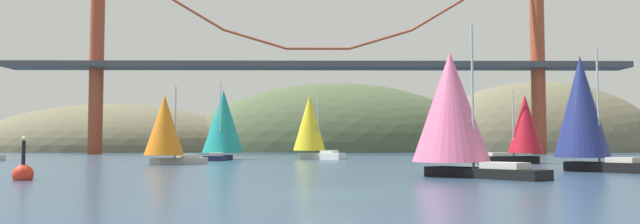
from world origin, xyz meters
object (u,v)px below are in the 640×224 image
sailboat_pink_spinnaker (452,110)px  sailboat_navy_sail (583,110)px  channel_buoy (23,173)px  sailboat_crimson_sail (523,127)px  sailboat_orange_sail (166,128)px  sailboat_yellow_sail (310,125)px  sailboat_teal_sail (223,123)px

sailboat_pink_spinnaker → sailboat_navy_sail: sailboat_pink_spinnaker is taller
channel_buoy → sailboat_crimson_sail: bearing=36.6°
sailboat_navy_sail → channel_buoy: (-35.50, -10.33, -4.12)m
sailboat_orange_sail → sailboat_crimson_sail: bearing=4.5°
sailboat_yellow_sail → channel_buoy: size_ratio=3.34×
channel_buoy → sailboat_orange_sail: bearing=86.9°
sailboat_navy_sail → channel_buoy: sailboat_navy_sail is taller
sailboat_crimson_sail → sailboat_pink_spinnaker: bearing=-118.2°
sailboat_crimson_sail → sailboat_navy_sail: bearing=-96.0°
sailboat_orange_sail → sailboat_teal_sail: sailboat_teal_sail is taller
sailboat_pink_spinnaker → sailboat_orange_sail: 31.39m
sailboat_yellow_sail → channel_buoy: (-15.27, -45.43, -4.18)m
sailboat_navy_sail → channel_buoy: bearing=-163.8°
sailboat_navy_sail → sailboat_yellow_sail: sailboat_yellow_sail is taller
sailboat_orange_sail → sailboat_pink_spinnaker: bearing=-42.8°
sailboat_yellow_sail → sailboat_navy_sail: bearing=-60.0°
sailboat_orange_sail → sailboat_navy_sail: size_ratio=0.88×
sailboat_yellow_sail → sailboat_crimson_sail: bearing=-38.7°
sailboat_pink_spinnaker → sailboat_crimson_sail: sailboat_pink_spinnaker is taller
sailboat_orange_sail → sailboat_crimson_sail: 36.09m
sailboat_crimson_sail → sailboat_orange_sail: bearing=-175.5°
sailboat_pink_spinnaker → sailboat_yellow_sail: bearing=102.3°
sailboat_navy_sail → sailboat_crimson_sail: 17.54m
sailboat_yellow_sail → sailboat_orange_sail: bearing=-124.2°
sailboat_pink_spinnaker → sailboat_teal_sail: (-20.29, 39.24, 0.64)m
sailboat_navy_sail → sailboat_teal_sail: size_ratio=0.89×
sailboat_pink_spinnaker → sailboat_orange_sail: bearing=137.2°
sailboat_navy_sail → sailboat_crimson_sail: size_ratio=1.16×
sailboat_navy_sail → sailboat_crimson_sail: (1.84, 17.42, -0.80)m
sailboat_navy_sail → channel_buoy: size_ratio=3.33×
sailboat_navy_sail → sailboat_teal_sail: bearing=134.0°
sailboat_yellow_sail → sailboat_teal_sail: bearing=-167.0°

